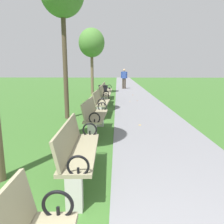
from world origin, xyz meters
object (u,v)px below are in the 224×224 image
(trash_bin, at_px, (103,93))
(park_bench_3, at_px, (95,116))
(park_bench_2, at_px, (78,151))
(park_bench_5, at_px, (105,94))
(park_bench_6, at_px, (107,90))
(tree_3, at_px, (92,43))
(park_bench_4, at_px, (101,102))
(pedestrian_walking, at_px, (124,78))

(trash_bin, bearing_deg, park_bench_3, -88.54)
(park_bench_2, bearing_deg, trash_bin, 91.02)
(park_bench_2, bearing_deg, park_bench_5, 90.00)
(park_bench_6, height_order, tree_3, tree_3)
(park_bench_6, distance_m, tree_3, 3.72)
(park_bench_3, relative_size, park_bench_6, 1.01)
(park_bench_6, bearing_deg, park_bench_2, -90.00)
(park_bench_4, relative_size, trash_bin, 1.93)
(park_bench_6, bearing_deg, park_bench_3, -90.00)
(park_bench_2, xyz_separation_m, park_bench_5, (-0.00, 7.20, 0.00))
(park_bench_6, relative_size, trash_bin, 1.91)
(park_bench_4, bearing_deg, park_bench_3, -90.00)
(park_bench_2, xyz_separation_m, park_bench_6, (-0.00, 9.38, 0.00))
(park_bench_3, bearing_deg, trash_bin, 91.46)
(park_bench_5, height_order, tree_3, tree_3)
(park_bench_2, relative_size, park_bench_4, 1.00)
(park_bench_5, height_order, park_bench_6, same)
(park_bench_4, xyz_separation_m, trash_bin, (-0.15, 3.50, -0.06))
(park_bench_2, relative_size, tree_3, 0.38)
(park_bench_3, distance_m, pedestrian_walking, 12.84)
(park_bench_2, xyz_separation_m, park_bench_3, (0.00, 2.49, 0.00))
(park_bench_6, distance_m, trash_bin, 1.13)
(park_bench_4, relative_size, pedestrian_walking, 1.00)
(park_bench_3, bearing_deg, park_bench_5, 90.00)
(park_bench_3, bearing_deg, pedestrian_walking, 84.80)
(park_bench_5, height_order, trash_bin, park_bench_5)
(park_bench_2, height_order, tree_3, tree_3)
(park_bench_3, relative_size, tree_3, 0.38)
(park_bench_2, relative_size, park_bench_5, 1.00)
(park_bench_6, bearing_deg, tree_3, 115.61)
(park_bench_5, bearing_deg, tree_3, 103.61)
(tree_3, bearing_deg, park_bench_6, -64.39)
(park_bench_4, bearing_deg, pedestrian_walking, 83.67)
(park_bench_4, height_order, park_bench_5, same)
(park_bench_3, xyz_separation_m, trash_bin, (-0.15, 5.78, -0.06))
(pedestrian_walking, bearing_deg, trash_bin, -100.61)
(park_bench_5, xyz_separation_m, trash_bin, (-0.15, 1.06, -0.06))
(park_bench_4, distance_m, pedestrian_walking, 10.57)
(tree_3, bearing_deg, park_bench_5, -76.39)
(park_bench_6, relative_size, tree_3, 0.38)
(park_bench_2, bearing_deg, tree_3, 95.25)
(park_bench_4, xyz_separation_m, tree_3, (-1.07, 6.84, 2.79))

